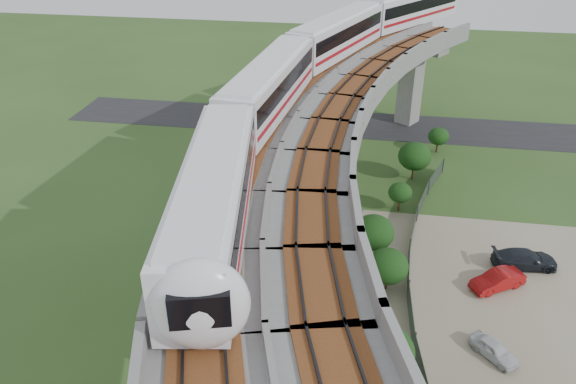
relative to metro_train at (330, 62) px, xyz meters
name	(u,v)px	position (x,y,z in m)	size (l,w,h in m)	color
ground	(284,285)	(-1.63, -12.30, -12.31)	(160.00, 160.00, 0.00)	#314C1E
dirt_lot	(497,327)	(12.37, -14.30, -12.29)	(18.00, 26.00, 0.04)	gray
asphalt_road	(327,123)	(-1.63, 17.70, -12.29)	(60.00, 8.00, 0.03)	#232326
viaduct	(345,174)	(2.21, -12.30, -3.26)	(19.58, 73.98, 11.40)	#99968E
metro_train	(330,62)	(0.00, 0.00, 0.00)	(17.87, 59.97, 3.64)	white
fence	(428,291)	(8.12, -12.30, -11.56)	(3.87, 38.73, 1.50)	#2D382D
tree_0	(438,136)	(10.35, 11.55, -10.52)	(2.09, 2.09, 2.69)	#382314
tree_1	(415,156)	(7.69, 5.14, -9.93)	(3.04, 3.04, 3.67)	#382314
tree_2	(400,193)	(6.35, -0.90, -10.54)	(2.01, 2.01, 2.62)	#382314
tree_3	(374,233)	(4.29, -8.64, -9.72)	(2.98, 2.98, 3.86)	#382314
tree_4	(388,266)	(5.37, -11.62, -10.36)	(2.80, 2.80, 3.14)	#382314
tree_5	(385,352)	(5.23, -20.24, -9.67)	(3.18, 3.18, 3.99)	#382314
car_white	(494,350)	(11.70, -16.94, -11.74)	(1.24, 3.07, 1.05)	silver
car_red	(498,280)	(12.91, -10.31, -11.63)	(1.36, 3.90, 1.28)	#9C0E0F
car_dark	(525,259)	(15.24, -7.48, -11.60)	(1.87, 4.61, 1.34)	black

